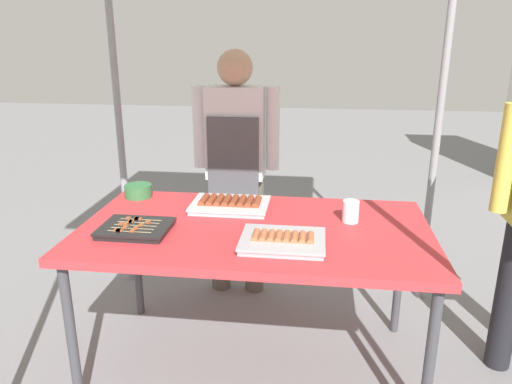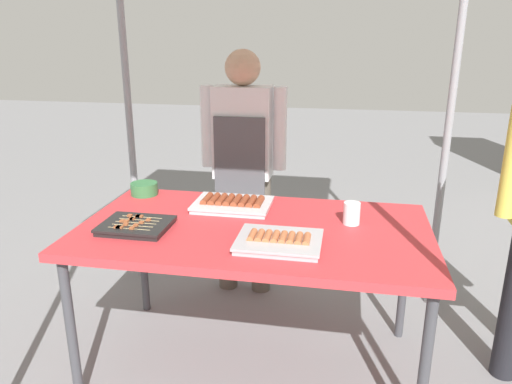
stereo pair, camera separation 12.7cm
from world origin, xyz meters
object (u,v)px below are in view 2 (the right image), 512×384
at_px(drink_cup_near_edge, 352,213).
at_px(vendor_woman, 243,156).
at_px(condiment_bowl, 144,189).
at_px(tray_grilled_sausages, 233,204).
at_px(tray_meat_skewers, 136,226).
at_px(stall_table, 254,237).
at_px(tray_pork_links, 279,241).

relative_size(drink_cup_near_edge, vendor_woman, 0.07).
xyz_separation_m(condiment_bowl, vendor_woman, (0.47, 0.41, 0.11)).
bearing_deg(tray_grilled_sausages, drink_cup_near_edge, -10.45).
distance_m(tray_meat_skewers, drink_cup_near_edge, 0.99).
height_order(stall_table, drink_cup_near_edge, drink_cup_near_edge).
bearing_deg(tray_grilled_sausages, tray_meat_skewers, -135.50).
bearing_deg(tray_grilled_sausages, vendor_woman, 96.24).
distance_m(tray_pork_links, condiment_bowl, 0.98).
distance_m(tray_pork_links, drink_cup_near_edge, 0.43).
bearing_deg(vendor_woman, stall_table, 105.64).
height_order(tray_meat_skewers, tray_pork_links, tray_pork_links).
bearing_deg(tray_grilled_sausages, tray_pork_links, -54.42).
relative_size(stall_table, tray_grilled_sausages, 4.14).
bearing_deg(condiment_bowl, tray_grilled_sausages, -12.98).
xyz_separation_m(drink_cup_near_edge, vendor_woman, (-0.65, 0.64, 0.09)).
xyz_separation_m(condiment_bowl, drink_cup_near_edge, (1.12, -0.23, 0.02)).
bearing_deg(condiment_bowl, tray_pork_links, -33.07).
relative_size(tray_meat_skewers, vendor_woman, 0.20).
bearing_deg(vendor_woman, condiment_bowl, 41.07).
relative_size(stall_table, drink_cup_near_edge, 15.45).
xyz_separation_m(tray_grilled_sausages, tray_pork_links, (0.30, -0.42, -0.00)).
relative_size(stall_table, vendor_woman, 1.06).
bearing_deg(condiment_bowl, stall_table, -26.97).
distance_m(tray_grilled_sausages, tray_pork_links, 0.51).
bearing_deg(stall_table, tray_pork_links, -52.98).
relative_size(stall_table, condiment_bowl, 10.93).
relative_size(tray_grilled_sausages, tray_pork_links, 1.10).
bearing_deg(vendor_woman, tray_grilled_sausages, 96.24).
height_order(tray_meat_skewers, drink_cup_near_edge, drink_cup_near_edge).
distance_m(tray_pork_links, vendor_woman, 1.02).
bearing_deg(drink_cup_near_edge, vendor_woman, 135.46).
relative_size(tray_meat_skewers, drink_cup_near_edge, 2.94).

